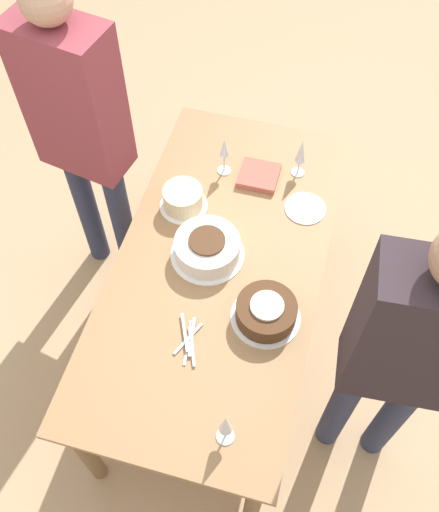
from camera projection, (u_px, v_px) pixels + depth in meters
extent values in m
plane|color=tan|center=(220.00, 339.00, 3.08)|extent=(12.00, 12.00, 0.00)
cube|color=#9E754C|center=(220.00, 264.00, 2.46)|extent=(1.77, 0.88, 0.03)
cylinder|color=brown|center=(254.00, 500.00, 2.29)|extent=(0.07, 0.07, 0.74)
cylinder|color=brown|center=(321.00, 198.00, 3.16)|extent=(0.07, 0.07, 0.74)
cylinder|color=brown|center=(85.00, 451.00, 2.40)|extent=(0.07, 0.07, 0.74)
cylinder|color=brown|center=(195.00, 172.00, 3.26)|extent=(0.07, 0.07, 0.74)
cylinder|color=white|center=(207.00, 254.00, 2.46)|extent=(0.32, 0.32, 0.01)
cylinder|color=white|center=(207.00, 248.00, 2.42)|extent=(0.28, 0.28, 0.09)
cylinder|color=#4C2D19|center=(207.00, 241.00, 2.38)|extent=(0.15, 0.15, 0.01)
cylinder|color=white|center=(265.00, 317.00, 2.30)|extent=(0.28, 0.28, 0.01)
cylinder|color=#4C2D19|center=(266.00, 312.00, 2.26)|extent=(0.24, 0.24, 0.09)
cylinder|color=white|center=(267.00, 306.00, 2.22)|extent=(0.13, 0.13, 0.01)
cylinder|color=white|center=(184.00, 206.00, 2.61)|extent=(0.22, 0.22, 0.01)
cylinder|color=beige|center=(183.00, 198.00, 2.57)|extent=(0.18, 0.18, 0.10)
cylinder|color=silver|center=(298.00, 172.00, 2.73)|extent=(0.06, 0.06, 0.00)
cylinder|color=silver|center=(299.00, 166.00, 2.69)|extent=(0.01, 0.01, 0.08)
cone|color=silver|center=(301.00, 151.00, 2.60)|extent=(0.05, 0.05, 0.13)
cylinder|color=silver|center=(224.00, 170.00, 2.73)|extent=(0.07, 0.07, 0.00)
cylinder|color=silver|center=(224.00, 162.00, 2.69)|extent=(0.01, 0.01, 0.11)
cone|color=silver|center=(224.00, 147.00, 2.60)|extent=(0.04, 0.04, 0.10)
cylinder|color=silver|center=(225.00, 436.00, 2.03)|extent=(0.07, 0.07, 0.00)
cylinder|color=silver|center=(225.00, 433.00, 2.00)|extent=(0.01, 0.01, 0.08)
cone|color=silver|center=(226.00, 424.00, 1.91)|extent=(0.05, 0.05, 0.12)
cylinder|color=silver|center=(305.00, 208.00, 2.60)|extent=(0.19, 0.19, 0.01)
cube|color=silver|center=(192.00, 340.00, 2.24)|extent=(0.16, 0.07, 0.00)
cube|color=silver|center=(188.00, 345.00, 2.23)|extent=(0.17, 0.03, 0.00)
cube|color=silver|center=(188.00, 338.00, 2.24)|extent=(0.16, 0.08, 0.00)
cube|color=silver|center=(191.00, 346.00, 2.22)|extent=(0.16, 0.08, 0.00)
cube|color=silver|center=(192.00, 337.00, 2.24)|extent=(0.17, 0.04, 0.00)
cube|color=silver|center=(185.00, 332.00, 2.24)|extent=(0.16, 0.08, 0.00)
cube|color=#B75B4C|center=(259.00, 176.00, 2.70)|extent=(0.18, 0.18, 0.03)
cylinder|color=#2D334C|center=(393.00, 415.00, 2.44)|extent=(0.11, 0.11, 0.82)
cylinder|color=#2D334C|center=(341.00, 405.00, 2.46)|extent=(0.11, 0.11, 0.82)
cube|color=#2D2328|center=(417.00, 333.00, 1.82)|extent=(0.25, 0.41, 0.68)
cylinder|color=#2D334C|center=(87.00, 208.00, 3.04)|extent=(0.11, 0.11, 0.85)
cylinder|color=#2D334C|center=(122.00, 222.00, 2.99)|extent=(0.11, 0.11, 0.85)
cube|color=brown|center=(73.00, 100.00, 2.37)|extent=(0.29, 0.43, 0.71)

